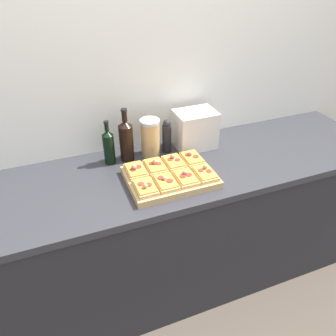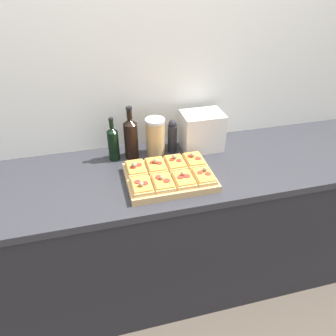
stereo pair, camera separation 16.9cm
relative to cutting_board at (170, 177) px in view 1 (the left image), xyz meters
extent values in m
plane|color=#4C4238|center=(0.03, -0.22, -0.95)|extent=(12.00, 12.00, 0.00)
cube|color=silver|center=(0.03, 0.45, 0.30)|extent=(6.00, 0.06, 2.50)
cube|color=#232328|center=(0.03, 0.10, -0.50)|extent=(2.60, 0.64, 0.89)
cube|color=#2D2D33|center=(0.03, 0.10, -0.04)|extent=(2.63, 0.67, 0.04)
cube|color=tan|center=(0.00, 0.00, 0.00)|extent=(0.44, 0.33, 0.04)
cube|color=tan|center=(-0.16, 0.08, 0.03)|extent=(0.10, 0.14, 0.02)
cube|color=orange|center=(-0.16, 0.08, 0.04)|extent=(0.09, 0.13, 0.01)
cylinder|color=#AD2D23|center=(-0.18, 0.07, 0.05)|extent=(0.03, 0.03, 0.00)
cylinder|color=#AD2D23|center=(-0.14, 0.08, 0.05)|extent=(0.03, 0.03, 0.00)
sphere|color=#937A5B|center=(-0.17, 0.07, 0.06)|extent=(0.03, 0.03, 0.03)
cube|color=tan|center=(-0.05, 0.08, 0.03)|extent=(0.10, 0.14, 0.02)
cube|color=orange|center=(-0.05, 0.08, 0.04)|extent=(0.09, 0.13, 0.01)
cylinder|color=#AD2D23|center=(-0.07, 0.09, 0.05)|extent=(0.03, 0.03, 0.00)
cylinder|color=#AD2D23|center=(-0.04, 0.07, 0.05)|extent=(0.03, 0.03, 0.00)
sphere|color=#937A5B|center=(-0.05, 0.08, 0.06)|extent=(0.03, 0.03, 0.03)
cube|color=tan|center=(0.05, 0.08, 0.03)|extent=(0.10, 0.14, 0.02)
cube|color=orange|center=(0.05, 0.08, 0.04)|extent=(0.09, 0.13, 0.01)
cylinder|color=#AD2D23|center=(0.04, 0.09, 0.05)|extent=(0.03, 0.03, 0.00)
cylinder|color=#AD2D23|center=(0.07, 0.07, 0.05)|extent=(0.03, 0.03, 0.00)
sphere|color=#937A5B|center=(0.05, 0.10, 0.06)|extent=(0.03, 0.03, 0.03)
cube|color=tan|center=(0.16, 0.08, 0.03)|extent=(0.10, 0.14, 0.02)
cube|color=orange|center=(0.16, 0.08, 0.04)|extent=(0.09, 0.13, 0.01)
cylinder|color=#AD2D23|center=(0.14, 0.10, 0.05)|extent=(0.03, 0.03, 0.00)
cylinder|color=#AD2D23|center=(0.18, 0.07, 0.05)|extent=(0.03, 0.03, 0.00)
sphere|color=#937A5B|center=(0.15, 0.09, 0.06)|extent=(0.02, 0.02, 0.02)
cube|color=tan|center=(-0.16, -0.08, 0.03)|extent=(0.10, 0.14, 0.02)
cube|color=orange|center=(-0.16, -0.08, 0.04)|extent=(0.09, 0.13, 0.01)
cylinder|color=#AD2D23|center=(-0.18, -0.06, 0.05)|extent=(0.03, 0.03, 0.00)
cylinder|color=#AD2D23|center=(-0.14, -0.08, 0.05)|extent=(0.03, 0.03, 0.00)
sphere|color=#937A5B|center=(-0.17, -0.10, 0.06)|extent=(0.02, 0.02, 0.02)
cube|color=tan|center=(-0.05, -0.08, 0.03)|extent=(0.10, 0.14, 0.02)
cube|color=orange|center=(-0.05, -0.08, 0.04)|extent=(0.09, 0.13, 0.01)
cylinder|color=#AD2D23|center=(-0.07, -0.05, 0.05)|extent=(0.03, 0.03, 0.00)
cylinder|color=#AD2D23|center=(-0.04, -0.09, 0.05)|extent=(0.03, 0.03, 0.00)
sphere|color=#937A5B|center=(-0.06, -0.07, 0.06)|extent=(0.02, 0.02, 0.02)
cube|color=tan|center=(0.05, -0.08, 0.03)|extent=(0.10, 0.14, 0.02)
cube|color=orange|center=(0.05, -0.08, 0.04)|extent=(0.09, 0.13, 0.01)
cylinder|color=#AD2D23|center=(0.04, -0.08, 0.05)|extent=(0.03, 0.03, 0.00)
cylinder|color=#AD2D23|center=(0.07, -0.08, 0.05)|extent=(0.03, 0.03, 0.00)
sphere|color=#937A5B|center=(0.05, -0.06, 0.06)|extent=(0.02, 0.02, 0.02)
cube|color=tan|center=(0.16, -0.08, 0.03)|extent=(0.10, 0.14, 0.02)
cube|color=orange|center=(0.16, -0.08, 0.04)|extent=(0.09, 0.13, 0.01)
cylinder|color=#AD2D23|center=(0.14, -0.06, 0.05)|extent=(0.03, 0.03, 0.00)
cylinder|color=#AD2D23|center=(0.18, -0.08, 0.05)|extent=(0.03, 0.03, 0.00)
sphere|color=#937A5B|center=(0.17, -0.05, 0.06)|extent=(0.02, 0.02, 0.02)
cylinder|color=black|center=(-0.25, 0.28, 0.07)|extent=(0.06, 0.06, 0.17)
cone|color=black|center=(-0.25, 0.28, 0.17)|extent=(0.06, 0.06, 0.03)
cylinder|color=black|center=(-0.25, 0.28, 0.20)|extent=(0.02, 0.02, 0.05)
cylinder|color=black|center=(-0.25, 0.28, 0.23)|extent=(0.03, 0.03, 0.01)
cylinder|color=black|center=(-0.15, 0.28, 0.09)|extent=(0.08, 0.08, 0.21)
cone|color=black|center=(-0.15, 0.28, 0.21)|extent=(0.08, 0.08, 0.03)
cylinder|color=black|center=(-0.15, 0.28, 0.25)|extent=(0.03, 0.03, 0.06)
cylinder|color=black|center=(-0.15, 0.28, 0.28)|extent=(0.03, 0.03, 0.01)
cylinder|color=tan|center=(-0.01, 0.28, 0.08)|extent=(0.11, 0.11, 0.20)
cylinder|color=#B2B2B7|center=(-0.01, 0.28, 0.19)|extent=(0.11, 0.11, 0.02)
cylinder|color=black|center=(0.09, 0.28, 0.07)|extent=(0.05, 0.05, 0.17)
sphere|color=black|center=(0.09, 0.28, 0.16)|extent=(0.04, 0.04, 0.04)
cube|color=beige|center=(0.27, 0.28, 0.09)|extent=(0.24, 0.18, 0.22)
cube|color=black|center=(0.27, 0.20, 0.16)|extent=(0.19, 0.01, 0.06)
cube|color=black|center=(0.40, 0.28, 0.10)|extent=(0.02, 0.02, 0.02)
camera|label=1|loc=(-0.51, -1.28, 0.98)|focal=35.00mm
camera|label=2|loc=(-0.35, -1.34, 0.98)|focal=35.00mm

